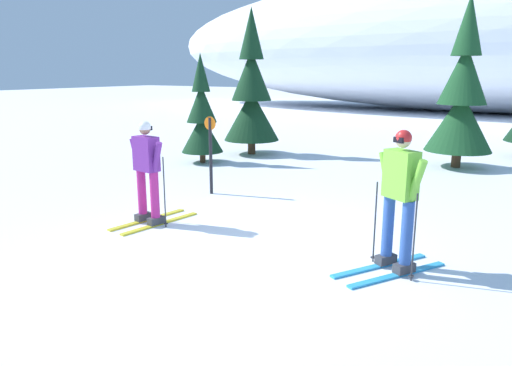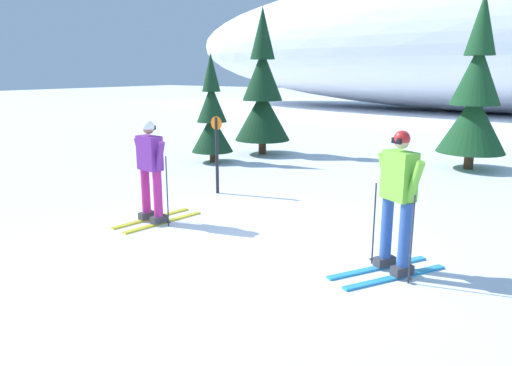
# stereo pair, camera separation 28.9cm
# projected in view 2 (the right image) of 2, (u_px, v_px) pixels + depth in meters

# --- Properties ---
(ground_plane) EXTENTS (120.00, 120.00, 0.00)m
(ground_plane) POSITION_uv_depth(u_px,v_px,m) (246.00, 245.00, 7.29)
(ground_plane) COLOR white
(skier_lime_jacket) EXTENTS (1.18, 1.60, 1.86)m
(skier_lime_jacket) POSITION_uv_depth(u_px,v_px,m) (397.00, 199.00, 6.10)
(skier_lime_jacket) COLOR #2893CC
(skier_lime_jacket) RESTS_ON ground
(skier_purple_jacket) EXTENTS (0.82, 1.64, 1.77)m
(skier_purple_jacket) POSITION_uv_depth(u_px,v_px,m) (151.00, 169.00, 8.19)
(skier_purple_jacket) COLOR gold
(skier_purple_jacket) RESTS_ON ground
(pine_tree_far_left) EXTENTS (1.18, 1.18, 3.06)m
(pine_tree_far_left) POSITION_uv_depth(u_px,v_px,m) (212.00, 117.00, 13.66)
(pine_tree_far_left) COLOR #47301E
(pine_tree_far_left) RESTS_ON ground
(pine_tree_center_left) EXTENTS (1.72, 1.72, 4.45)m
(pine_tree_center_left) POSITION_uv_depth(u_px,v_px,m) (262.00, 94.00, 14.89)
(pine_tree_center_left) COLOR #47301E
(pine_tree_center_left) RESTS_ON ground
(pine_tree_center_right) EXTENTS (1.74, 1.74, 4.51)m
(pine_tree_center_right) POSITION_uv_depth(u_px,v_px,m) (475.00, 98.00, 12.54)
(pine_tree_center_right) COLOR #47301E
(pine_tree_center_right) RESTS_ON ground
(trail_marker_post) EXTENTS (0.28, 0.07, 1.65)m
(trail_marker_post) POSITION_uv_depth(u_px,v_px,m) (217.00, 151.00, 10.19)
(trail_marker_post) COLOR black
(trail_marker_post) RESTS_ON ground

